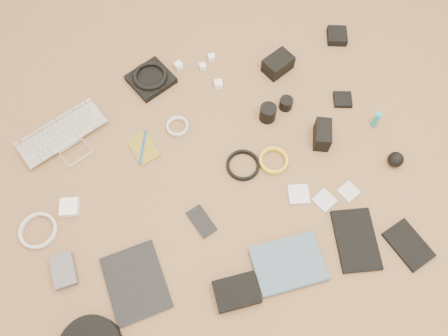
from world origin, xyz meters
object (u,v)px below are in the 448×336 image
object	(u,v)px
laptop	(69,142)
paperback	(297,289)
dslr_camera	(278,64)
phone	(201,221)
tablet	(136,282)

from	to	relation	value
laptop	paperback	distance (m)	1.00
dslr_camera	phone	size ratio (longest dim) A/B	1.02
phone	paperback	xyz separation A→B (m)	(0.24, -0.32, 0.01)
laptop	dslr_camera	size ratio (longest dim) A/B	2.89
phone	paperback	distance (m)	0.40
laptop	tablet	world-z (taller)	laptop
laptop	tablet	bearing A→B (deg)	-98.67
dslr_camera	paperback	size ratio (longest dim) A/B	0.50
dslr_camera	tablet	bearing A→B (deg)	-160.95
tablet	phone	bearing A→B (deg)	23.33
laptop	phone	size ratio (longest dim) A/B	2.95
laptop	tablet	distance (m)	0.61
laptop	paperback	size ratio (longest dim) A/B	1.46
laptop	dslr_camera	world-z (taller)	dslr_camera
paperback	tablet	bearing A→B (deg)	72.66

